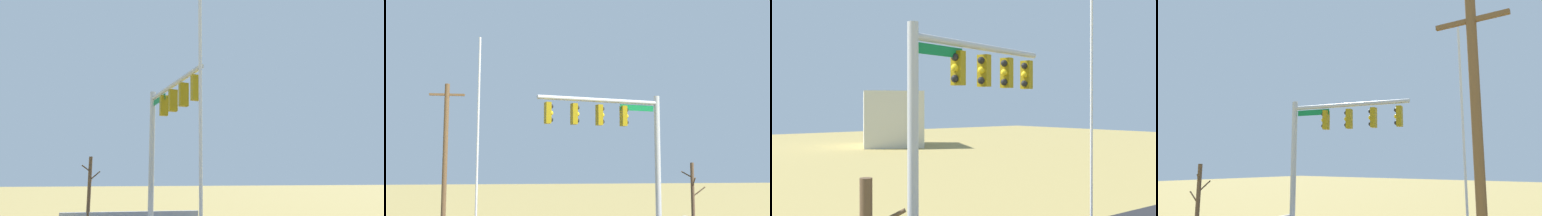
% 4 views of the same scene
% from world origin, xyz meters
% --- Properties ---
extents(signal_mast, '(6.10, 1.71, 7.40)m').
position_xyz_m(signal_mast, '(1.10, -0.95, 5.30)').
color(signal_mast, '#B2B5BA').
rests_on(signal_mast, ground_plane).
extents(flagpole, '(0.10, 0.10, 9.80)m').
position_xyz_m(flagpole, '(-5.59, -1.45, 4.90)').
color(flagpole, silver).
rests_on(flagpole, ground_plane).
extents(distant_building, '(11.02, 12.28, 7.08)m').
position_xyz_m(distant_building, '(-23.01, -45.97, 3.54)').
color(distant_building, beige).
rests_on(distant_building, ground_plane).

